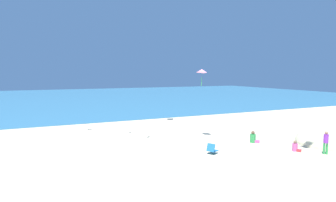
{
  "coord_description": "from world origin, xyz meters",
  "views": [
    {
      "loc": [
        -6.13,
        -6.26,
        4.88
      ],
      "look_at": [
        0.0,
        7.33,
        3.39
      ],
      "focal_mm": 30.2,
      "sensor_mm": 36.0,
      "label": 1
    }
  ],
  "objects_px": {
    "person_3": "(253,138)",
    "kite_pink": "(202,71)",
    "beach_chair_far_left": "(212,149)",
    "person_0": "(295,147)",
    "person_1": "(326,141)"
  },
  "relations": [
    {
      "from": "beach_chair_far_left",
      "to": "person_1",
      "type": "relative_size",
      "value": 0.56
    },
    {
      "from": "person_1",
      "to": "kite_pink",
      "type": "bearing_deg",
      "value": -102.84
    },
    {
      "from": "person_0",
      "to": "beach_chair_far_left",
      "type": "bearing_deg",
      "value": -141.92
    },
    {
      "from": "person_1",
      "to": "kite_pink",
      "type": "height_order",
      "value": "kite_pink"
    },
    {
      "from": "person_0",
      "to": "person_1",
      "type": "distance_m",
      "value": 1.74
    },
    {
      "from": "beach_chair_far_left",
      "to": "person_0",
      "type": "bearing_deg",
      "value": -45.69
    },
    {
      "from": "person_0",
      "to": "kite_pink",
      "type": "relative_size",
      "value": 0.54
    },
    {
      "from": "beach_chair_far_left",
      "to": "kite_pink",
      "type": "xyz_separation_m",
      "value": [
        1.35,
        3.52,
        4.72
      ]
    },
    {
      "from": "person_1",
      "to": "person_3",
      "type": "distance_m",
      "value": 4.52
    },
    {
      "from": "beach_chair_far_left",
      "to": "person_3",
      "type": "bearing_deg",
      "value": -12.33
    },
    {
      "from": "beach_chair_far_left",
      "to": "person_0",
      "type": "relative_size",
      "value": 1.16
    },
    {
      "from": "person_3",
      "to": "kite_pink",
      "type": "distance_m",
      "value": 5.99
    },
    {
      "from": "person_0",
      "to": "person_1",
      "type": "xyz_separation_m",
      "value": [
        1.1,
        -1.22,
        0.56
      ]
    },
    {
      "from": "person_0",
      "to": "person_3",
      "type": "bearing_deg",
      "value": 163.4
    },
    {
      "from": "person_0",
      "to": "person_3",
      "type": "xyz_separation_m",
      "value": [
        -0.89,
        2.81,
        0.06
      ]
    }
  ]
}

